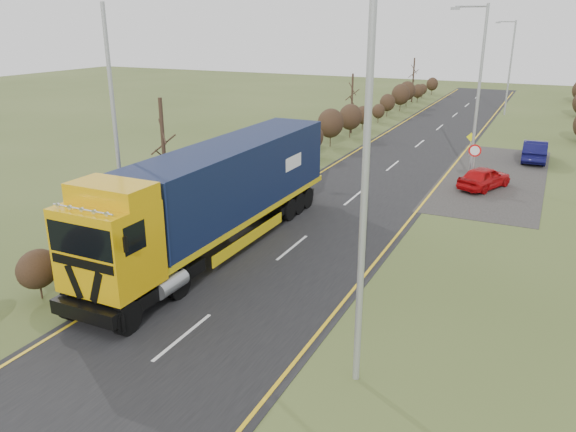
# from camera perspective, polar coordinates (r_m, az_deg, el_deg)

# --- Properties ---
(ground) EXTENTS (160.00, 160.00, 0.00)m
(ground) POSITION_cam_1_polar(r_m,az_deg,el_deg) (20.98, -4.22, -7.03)
(ground) COLOR #3F4C20
(ground) RESTS_ON ground
(road) EXTENTS (8.00, 120.00, 0.02)m
(road) POSITION_cam_1_polar(r_m,az_deg,el_deg) (29.42, 5.39, 0.80)
(road) COLOR black
(road) RESTS_ON ground
(layby) EXTENTS (6.00, 18.00, 0.02)m
(layby) POSITION_cam_1_polar(r_m,az_deg,el_deg) (37.56, 20.18, 3.76)
(layby) COLOR #2B2927
(layby) RESTS_ON ground
(lane_markings) EXTENTS (7.52, 116.00, 0.01)m
(lane_markings) POSITION_cam_1_polar(r_m,az_deg,el_deg) (29.14, 5.18, 0.67)
(lane_markings) COLOR gold
(lane_markings) RESTS_ON road
(hedgerow) EXTENTS (2.24, 102.04, 6.05)m
(hedgerow) POSITION_cam_1_polar(r_m,az_deg,el_deg) (29.69, -6.90, 4.16)
(hedgerow) COLOR black
(hedgerow) RESTS_ON ground
(lorry) EXTENTS (3.12, 16.09, 4.48)m
(lorry) POSITION_cam_1_polar(r_m,az_deg,el_deg) (23.60, -7.03, 2.53)
(lorry) COLOR black
(lorry) RESTS_ON ground
(car_red_hatchback) EXTENTS (2.96, 4.17, 1.32)m
(car_red_hatchback) POSITION_cam_1_polar(r_m,az_deg,el_deg) (34.52, 19.31, 3.69)
(car_red_hatchback) COLOR #AF080B
(car_red_hatchback) RESTS_ON ground
(car_blue_sedan) EXTENTS (1.68, 4.49, 1.47)m
(car_blue_sedan) POSITION_cam_1_polar(r_m,az_deg,el_deg) (42.75, 23.78, 6.08)
(car_blue_sedan) COLOR #0A0A37
(car_blue_sedan) RESTS_ON ground
(streetlight_near) EXTENTS (2.18, 0.21, 10.31)m
(streetlight_near) POSITION_cam_1_polar(r_m,az_deg,el_deg) (13.70, 7.26, 4.10)
(streetlight_near) COLOR #9EA0A3
(streetlight_near) RESTS_ON ground
(streetlight_mid) EXTENTS (2.16, 0.20, 10.23)m
(streetlight_mid) POSITION_cam_1_polar(r_m,az_deg,el_deg) (36.16, 18.64, 12.55)
(streetlight_mid) COLOR #9EA0A3
(streetlight_mid) RESTS_ON ground
(streetlight_far) EXTENTS (1.99, 0.19, 9.36)m
(streetlight_far) POSITION_cam_1_polar(r_m,az_deg,el_deg) (63.13, 21.57, 14.21)
(streetlight_far) COLOR #9EA0A3
(streetlight_far) RESTS_ON ground
(left_pole) EXTENTS (0.16, 0.16, 9.91)m
(left_pole) POSITION_cam_1_polar(r_m,az_deg,el_deg) (22.71, -17.06, 7.45)
(left_pole) COLOR #9EA0A3
(left_pole) RESTS_ON ground
(speed_sign) EXTENTS (0.71, 0.10, 2.59)m
(speed_sign) POSITION_cam_1_polar(r_m,az_deg,el_deg) (34.17, 18.39, 5.69)
(speed_sign) COLOR #9EA0A3
(speed_sign) RESTS_ON ground
(warning_board) EXTENTS (0.65, 0.11, 1.70)m
(warning_board) POSITION_cam_1_polar(r_m,az_deg,el_deg) (42.76, 18.06, 7.15)
(warning_board) COLOR #9EA0A3
(warning_board) RESTS_ON ground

